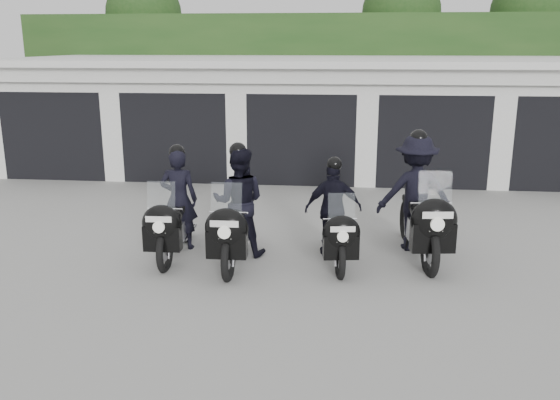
# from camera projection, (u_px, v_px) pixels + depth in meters

# --- Properties ---
(ground) EXTENTS (80.00, 80.00, 0.00)m
(ground) POSITION_uv_depth(u_px,v_px,m) (277.00, 267.00, 9.18)
(ground) COLOR gray
(ground) RESTS_ON ground
(garage_block) EXTENTS (16.40, 6.80, 2.96)m
(garage_block) POSITION_uv_depth(u_px,v_px,m) (307.00, 114.00, 16.55)
(garage_block) COLOR silver
(garage_block) RESTS_ON ground
(background_vegetation) EXTENTS (20.00, 3.90, 5.80)m
(background_vegetation) POSITION_uv_depth(u_px,v_px,m) (326.00, 60.00, 20.84)
(background_vegetation) COLOR #1C3C16
(background_vegetation) RESTS_ON ground
(police_bike_a) EXTENTS (0.65, 2.10, 1.83)m
(police_bike_a) POSITION_uv_depth(u_px,v_px,m) (175.00, 211.00, 9.58)
(police_bike_a) COLOR black
(police_bike_a) RESTS_ON ground
(police_bike_b) EXTENTS (0.87, 2.19, 1.91)m
(police_bike_b) POSITION_uv_depth(u_px,v_px,m) (237.00, 210.00, 9.36)
(police_bike_b) COLOR black
(police_bike_b) RESTS_ON ground
(police_bike_c) EXTENTS (0.98, 1.93, 1.69)m
(police_bike_c) POSITION_uv_depth(u_px,v_px,m) (334.00, 216.00, 9.36)
(police_bike_c) COLOR black
(police_bike_c) RESTS_ON ground
(police_bike_d) EXTENTS (1.31, 2.39, 2.08)m
(police_bike_d) POSITION_uv_depth(u_px,v_px,m) (418.00, 200.00, 9.61)
(police_bike_d) COLOR black
(police_bike_d) RESTS_ON ground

